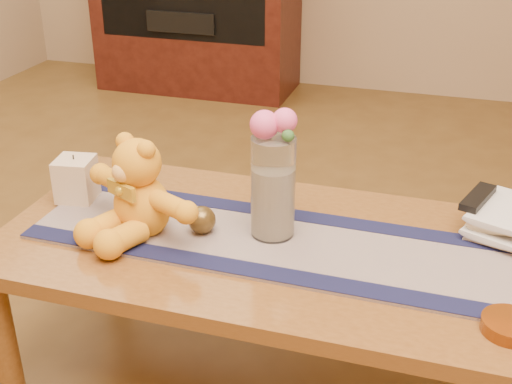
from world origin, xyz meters
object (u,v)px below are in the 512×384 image
(teddy_bear, at_px, (141,187))
(tv_remote, at_px, (478,197))
(bronze_ball, at_px, (202,220))
(glass_vase, at_px, (273,187))
(book_bottom, at_px, (475,221))
(amber_dish, at_px, (510,326))
(pillar_candle, at_px, (76,179))

(teddy_bear, relative_size, tv_remote, 2.22)
(bronze_ball, bearing_deg, glass_vase, 15.23)
(teddy_bear, bearing_deg, tv_remote, 43.20)
(glass_vase, bearing_deg, book_bottom, 23.47)
(teddy_bear, distance_m, amber_dish, 0.91)
(teddy_bear, xyz_separation_m, tv_remote, (0.81, 0.28, -0.04))
(pillar_candle, relative_size, glass_vase, 0.46)
(teddy_bear, relative_size, bronze_ball, 5.02)
(tv_remote, bearing_deg, book_bottom, 90.00)
(teddy_bear, distance_m, pillar_candle, 0.28)
(pillar_candle, bearing_deg, amber_dish, -12.78)
(bronze_ball, height_order, book_bottom, bronze_ball)
(glass_vase, bearing_deg, tv_remote, 22.66)
(teddy_bear, bearing_deg, pillar_candle, -178.68)
(bronze_ball, height_order, amber_dish, bronze_ball)
(teddy_bear, height_order, glass_vase, glass_vase)
(teddy_bear, distance_m, book_bottom, 0.87)
(pillar_candle, xyz_separation_m, amber_dish, (1.14, -0.26, -0.05))
(pillar_candle, bearing_deg, book_bottom, 9.78)
(bronze_ball, distance_m, amber_dish, 0.76)
(pillar_candle, distance_m, bronze_ball, 0.41)
(pillar_candle, height_order, tv_remote, pillar_candle)
(pillar_candle, height_order, book_bottom, pillar_candle)
(pillar_candle, height_order, glass_vase, glass_vase)
(glass_vase, distance_m, tv_remote, 0.53)
(pillar_candle, height_order, amber_dish, pillar_candle)
(glass_vase, bearing_deg, amber_dish, -22.06)
(book_bottom, relative_size, amber_dish, 1.92)
(book_bottom, bearing_deg, tv_remote, -93.00)
(glass_vase, height_order, bronze_ball, glass_vase)
(book_bottom, xyz_separation_m, tv_remote, (-0.00, -0.01, 0.07))
(glass_vase, xyz_separation_m, bronze_ball, (-0.17, -0.05, -0.09))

